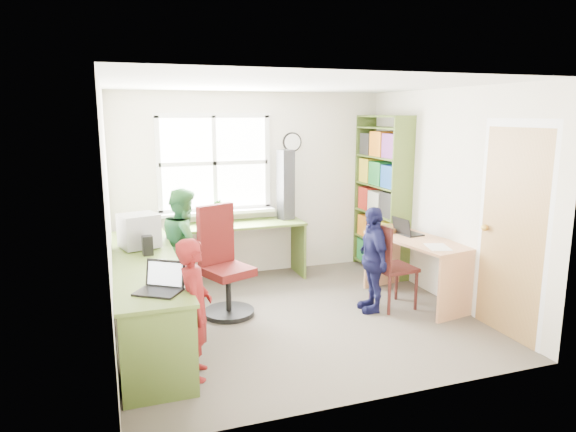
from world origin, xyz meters
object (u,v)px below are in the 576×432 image
object	(u,v)px
cd_tower	(286,185)
person_green	(185,245)
swivel_chair	(223,268)
l_desk	(172,300)
person_navy	(373,259)
wooden_chair	(389,263)
crt_monitor	(139,231)
laptop_left	(161,284)
person_red	(195,308)
bookshelf	(382,199)
potted_plant	(215,212)
right_desk	(418,256)
laptop_right	(406,231)

from	to	relation	value
cd_tower	person_green	size ratio (longest dim) A/B	0.70
swivel_chair	cd_tower	distance (m)	1.71
l_desk	person_navy	distance (m)	2.18
swivel_chair	cd_tower	xyz separation A→B (m)	(1.08, 1.12, 0.70)
cd_tower	person_navy	bearing A→B (deg)	-90.04
wooden_chair	crt_monitor	xyz separation A→B (m)	(-2.58, 0.63, 0.42)
laptop_left	wooden_chair	bearing A→B (deg)	51.15
l_desk	person_red	bearing A→B (deg)	-78.52
wooden_chair	person_green	size ratio (longest dim) A/B	0.73
wooden_chair	cd_tower	xyz separation A→B (m)	(-0.66, 1.56, 0.69)
l_desk	person_navy	bearing A→B (deg)	5.78
bookshelf	wooden_chair	distance (m)	1.47
crt_monitor	cd_tower	world-z (taller)	cd_tower
cd_tower	potted_plant	distance (m)	0.99
l_desk	bookshelf	xyz separation A→B (m)	(2.96, 1.47, 0.55)
l_desk	swivel_chair	world-z (taller)	swivel_chair
person_green	person_navy	xyz separation A→B (m)	(1.88, -0.95, -0.08)
l_desk	potted_plant	distance (m)	1.97
person_navy	wooden_chair	bearing A→B (deg)	96.45
crt_monitor	potted_plant	size ratio (longest dim) A/B	1.41
right_desk	swivel_chair	world-z (taller)	swivel_chair
crt_monitor	bookshelf	bearing A→B (deg)	-5.68
bookshelf	person_navy	size ratio (longest dim) A/B	1.82
l_desk	laptop_left	size ratio (longest dim) A/B	6.83
l_desk	person_red	size ratio (longest dim) A/B	2.53
right_desk	person_red	xyz separation A→B (m)	(-2.67, -0.91, 0.05)
swivel_chair	laptop_left	distance (m)	1.48
laptop_right	potted_plant	bearing A→B (deg)	50.72
crt_monitor	laptop_left	size ratio (longest dim) A/B	1.02
person_green	person_navy	bearing A→B (deg)	-111.33
person_red	person_navy	bearing A→B (deg)	-59.08
crt_monitor	person_green	bearing A→B (deg)	16.05
laptop_left	l_desk	bearing A→B (deg)	110.87
swivel_chair	laptop_right	bearing A→B (deg)	-26.04
wooden_chair	person_navy	distance (m)	0.21
potted_plant	person_navy	xyz separation A→B (m)	(1.41, -1.55, -0.33)
bookshelf	person_green	xyz separation A→B (m)	(-2.67, -0.30, -0.35)
wooden_chair	person_green	distance (m)	2.29
cd_tower	person_green	world-z (taller)	cd_tower
crt_monitor	right_desk	bearing A→B (deg)	-26.96
cd_tower	person_navy	distance (m)	1.74
l_desk	person_navy	size ratio (longest dim) A/B	2.56
wooden_chair	l_desk	bearing A→B (deg)	179.51
person_green	laptop_right	bearing A→B (deg)	-98.71
cd_tower	person_navy	world-z (taller)	cd_tower
swivel_chair	potted_plant	world-z (taller)	swivel_chair
cd_tower	potted_plant	world-z (taller)	cd_tower
swivel_chair	laptop_right	xyz separation A→B (m)	(2.15, -0.12, 0.28)
crt_monitor	cd_tower	size ratio (longest dim) A/B	0.48
cd_tower	person_red	distance (m)	2.92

